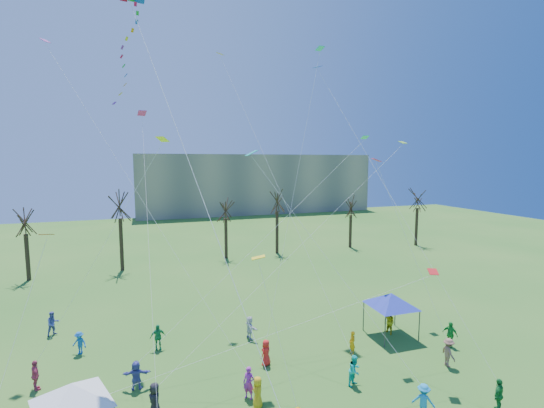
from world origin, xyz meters
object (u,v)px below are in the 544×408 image
object	(u,v)px
canopy_tent_blue	(391,300)
canopy_tent_white	(72,394)
big_box_kite	(131,56)
distant_building	(255,183)

from	to	relation	value
canopy_tent_blue	canopy_tent_white	bearing A→B (deg)	-166.70
big_box_kite	canopy_tent_blue	bearing A→B (deg)	-1.58
big_box_kite	canopy_tent_blue	distance (m)	24.24
distant_building	canopy_tent_white	world-z (taller)	distant_building
distant_building	canopy_tent_white	distance (m)	84.07
distant_building	big_box_kite	xyz separation A→B (m)	(-28.77, -72.23, 11.73)
canopy_tent_white	canopy_tent_blue	size ratio (longest dim) A/B	0.91
distant_building	canopy_tent_blue	distance (m)	73.69
distant_building	canopy_tent_white	xyz separation A→B (m)	(-31.83, -77.67, -4.74)
distant_building	canopy_tent_blue	size ratio (longest dim) A/B	13.41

